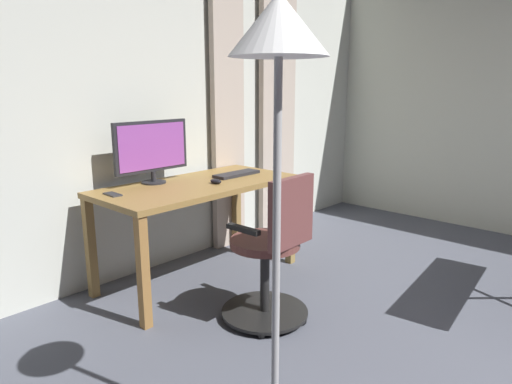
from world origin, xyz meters
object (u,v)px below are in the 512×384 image
object	(u,v)px
office_chair	(272,255)
computer_mouse	(216,181)
cell_phone_face_up	(113,194)
computer_monitor	(152,148)
floor_lamp	(278,74)
computer_keyboard	(237,174)
desk	(198,195)

from	to	relation	value
office_chair	computer_mouse	xyz separation A→B (m)	(-0.20, -0.72, 0.33)
computer_mouse	cell_phone_face_up	distance (m)	0.75
office_chair	computer_mouse	size ratio (longest dim) A/B	9.51
computer_monitor	cell_phone_face_up	distance (m)	0.50
office_chair	floor_lamp	size ratio (longest dim) A/B	0.54
computer_keyboard	cell_phone_face_up	xyz separation A→B (m)	(1.03, -0.13, -0.01)
desk	floor_lamp	distance (m)	1.99
computer_keyboard	computer_mouse	xyz separation A→B (m)	(0.33, 0.11, 0.01)
desk	office_chair	bearing A→B (deg)	81.27
office_chair	cell_phone_face_up	xyz separation A→B (m)	(0.51, -0.96, 0.32)
cell_phone_face_up	computer_monitor	bearing A→B (deg)	-161.20
computer_keyboard	desk	bearing A→B (deg)	-1.64
computer_monitor	floor_lamp	xyz separation A→B (m)	(0.71, 1.78, 0.48)
computer_monitor	computer_mouse	xyz separation A→B (m)	(-0.29, 0.36, -0.24)
computer_mouse	floor_lamp	bearing A→B (deg)	54.74
desk	office_chair	xyz separation A→B (m)	(0.13, 0.84, -0.22)
office_chair	computer_mouse	world-z (taller)	office_chair
cell_phone_face_up	office_chair	bearing A→B (deg)	120.15
desk	cell_phone_face_up	distance (m)	0.66
desk	floor_lamp	world-z (taller)	floor_lamp
desk	computer_monitor	distance (m)	0.48
computer_keyboard	floor_lamp	size ratio (longest dim) A/B	0.24
office_chair	floor_lamp	bearing A→B (deg)	-140.17
computer_keyboard	floor_lamp	xyz separation A→B (m)	(1.33, 1.53, 0.73)
computer_keyboard	floor_lamp	bearing A→B (deg)	48.92
computer_mouse	cell_phone_face_up	size ratio (longest dim) A/B	0.69
office_chair	computer_keyboard	distance (m)	1.03
desk	office_chair	distance (m)	0.88
computer_mouse	floor_lamp	size ratio (longest dim) A/B	0.06
cell_phone_face_up	computer_mouse	bearing A→B (deg)	163.47
desk	computer_monitor	xyz separation A→B (m)	(0.23, -0.24, 0.35)
desk	computer_keyboard	xyz separation A→B (m)	(-0.40, 0.01, 0.10)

